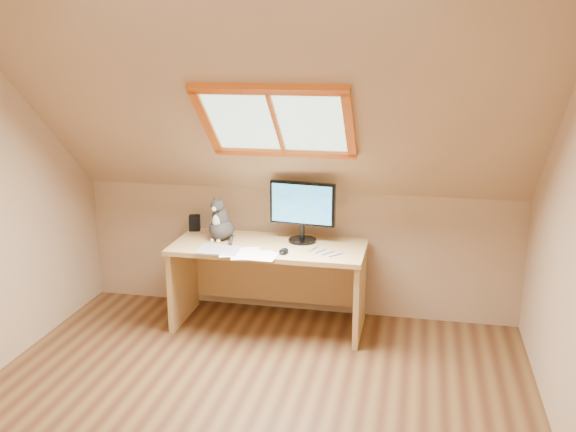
# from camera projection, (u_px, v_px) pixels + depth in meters

# --- Properties ---
(ground) EXTENTS (3.50, 3.50, 0.00)m
(ground) POSITION_uv_depth(u_px,v_px,m) (237.00, 429.00, 3.65)
(ground) COLOR brown
(ground) RESTS_ON ground
(room_shell) EXTENTS (3.52, 3.52, 2.41)m
(room_shell) POSITION_uv_depth(u_px,v_px,m) (226.00, 187.00, 3.18)
(room_shell) COLOR tan
(room_shell) RESTS_ON ground
(desk) EXTENTS (1.45, 0.63, 0.66)m
(desk) POSITION_uv_depth(u_px,v_px,m) (271.00, 268.00, 4.92)
(desk) COLOR tan
(desk) RESTS_ON ground
(monitor) EXTENTS (0.50, 0.21, 0.46)m
(monitor) POSITION_uv_depth(u_px,v_px,m) (302.00, 208.00, 4.81)
(monitor) COLOR black
(monitor) RESTS_ON desk
(cat) EXTENTS (0.24, 0.27, 0.35)m
(cat) POSITION_uv_depth(u_px,v_px,m) (221.00, 224.00, 4.90)
(cat) COLOR #393533
(cat) RESTS_ON desk
(desk_speaker) EXTENTS (0.10, 0.10, 0.12)m
(desk_speaker) POSITION_uv_depth(u_px,v_px,m) (195.00, 223.00, 5.16)
(desk_speaker) COLOR black
(desk_speaker) RESTS_ON desk
(graphics_tablet) EXTENTS (0.31, 0.23, 0.01)m
(graphics_tablet) POSITION_uv_depth(u_px,v_px,m) (219.00, 250.00, 4.65)
(graphics_tablet) COLOR #B2B2B7
(graphics_tablet) RESTS_ON desk
(mouse) EXTENTS (0.07, 0.12, 0.03)m
(mouse) POSITION_uv_depth(u_px,v_px,m) (284.00, 251.00, 4.60)
(mouse) COLOR black
(mouse) RESTS_ON desk
(papers) EXTENTS (0.35, 0.30, 0.01)m
(papers) POSITION_uv_depth(u_px,v_px,m) (251.00, 254.00, 4.57)
(papers) COLOR white
(papers) RESTS_ON desk
(cables) EXTENTS (0.51, 0.26, 0.01)m
(cables) POSITION_uv_depth(u_px,v_px,m) (311.00, 252.00, 4.62)
(cables) COLOR silver
(cables) RESTS_ON desk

